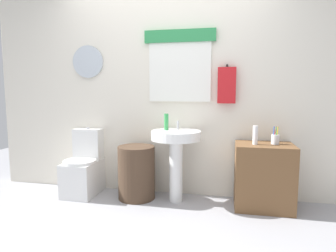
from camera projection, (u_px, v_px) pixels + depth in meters
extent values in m
plane|color=#A3A3A8|center=(140.00, 236.00, 2.47)|extent=(8.00, 8.00, 0.00)
cube|color=silver|center=(167.00, 86.00, 3.44)|extent=(4.40, 0.10, 2.60)
cube|color=white|center=(180.00, 72.00, 3.32)|extent=(0.72, 0.03, 0.68)
cube|color=#2D894C|center=(180.00, 36.00, 3.26)|extent=(0.82, 0.04, 0.14)
cylinder|color=silver|center=(88.00, 62.00, 3.53)|extent=(0.39, 0.03, 0.39)
cylinder|color=black|center=(227.00, 65.00, 3.20)|extent=(0.02, 0.06, 0.02)
cube|color=red|center=(227.00, 85.00, 3.20)|extent=(0.20, 0.05, 0.40)
cube|color=white|center=(83.00, 178.00, 3.47)|extent=(0.36, 0.50, 0.40)
cylinder|color=white|center=(80.00, 161.00, 3.39)|extent=(0.38, 0.38, 0.03)
cube|color=white|center=(88.00, 144.00, 3.59)|extent=(0.34, 0.18, 0.37)
cylinder|color=silver|center=(88.00, 128.00, 3.57)|extent=(0.04, 0.04, 0.02)
cylinder|color=#4C3828|center=(136.00, 172.00, 3.32)|extent=(0.42, 0.42, 0.61)
cylinder|color=white|center=(176.00, 171.00, 3.23)|extent=(0.15, 0.15, 0.70)
cylinder|color=white|center=(176.00, 135.00, 3.18)|extent=(0.55, 0.55, 0.10)
cylinder|color=silver|center=(178.00, 125.00, 3.28)|extent=(0.03, 0.03, 0.10)
cube|color=brown|center=(264.00, 176.00, 3.04)|extent=(0.59, 0.44, 0.69)
cylinder|color=green|center=(166.00, 122.00, 3.24)|extent=(0.05, 0.05, 0.18)
cylinder|color=white|center=(255.00, 135.00, 2.97)|extent=(0.05, 0.05, 0.20)
cylinder|color=silver|center=(275.00, 139.00, 3.00)|extent=(0.08, 0.08, 0.10)
cylinder|color=yellow|center=(277.00, 135.00, 2.99)|extent=(0.02, 0.03, 0.18)
cylinder|color=red|center=(275.00, 135.00, 3.01)|extent=(0.04, 0.02, 0.18)
cylinder|color=blue|center=(274.00, 135.00, 3.00)|extent=(0.01, 0.02, 0.18)
cylinder|color=green|center=(276.00, 135.00, 2.97)|extent=(0.02, 0.01, 0.18)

